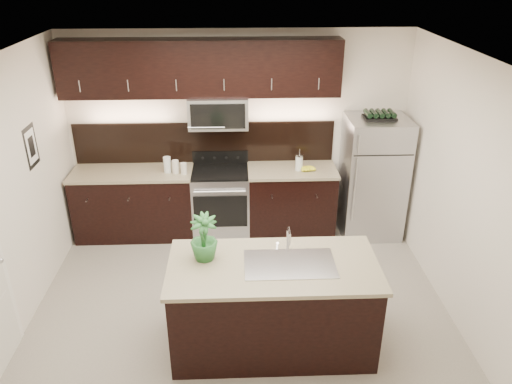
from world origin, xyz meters
TOP-DOWN VIEW (x-y plane):
  - ground at (0.00, 0.00)m, footprint 4.50×4.50m
  - room_walls at (-0.11, -0.04)m, footprint 4.52×4.02m
  - counter_run at (-0.46, 1.69)m, footprint 3.51×0.65m
  - upper_fixtures at (-0.43, 1.84)m, footprint 3.49×0.40m
  - island at (0.30, -0.55)m, footprint 1.96×0.96m
  - sink_faucet at (0.45, -0.54)m, footprint 0.84×0.50m
  - refrigerator at (1.79, 1.63)m, footprint 0.79×0.71m
  - wine_rack at (1.79, 1.63)m, footprint 0.40×0.25m
  - plant at (-0.34, -0.42)m, footprint 0.29×0.29m
  - canisters at (-0.85, 1.62)m, footprint 0.31×0.15m
  - french_press at (0.79, 1.64)m, footprint 0.10×0.10m
  - bananas at (0.85, 1.61)m, footprint 0.22×0.19m

SIDE VIEW (x-z plane):
  - ground at x=0.00m, z-range 0.00..0.00m
  - counter_run at x=-0.46m, z-range 0.00..0.94m
  - island at x=0.30m, z-range 0.00..0.94m
  - refrigerator at x=1.79m, z-range 0.00..1.64m
  - sink_faucet at x=0.45m, z-range 0.81..1.10m
  - bananas at x=0.85m, z-range 0.94..1.00m
  - canisters at x=-0.85m, z-range 0.93..1.14m
  - french_press at x=0.79m, z-range 0.90..1.19m
  - plant at x=-0.34m, z-range 0.94..1.39m
  - wine_rack at x=1.79m, z-range 1.63..1.73m
  - room_walls at x=-0.11m, z-range 0.34..3.05m
  - upper_fixtures at x=-0.43m, z-range 1.31..2.97m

